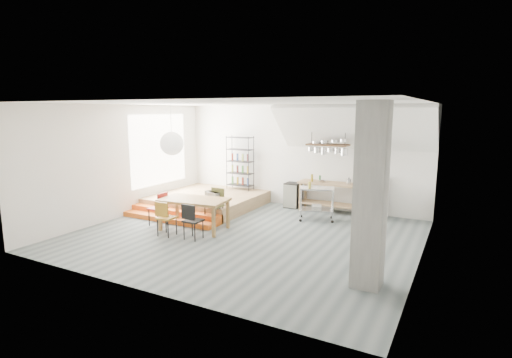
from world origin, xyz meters
The scene contains 26 objects.
floor centered at (0.00, 0.00, 0.00)m, with size 8.00×8.00×0.00m, color #515C5E.
wall_back centered at (0.00, 3.50, 1.60)m, with size 8.00×0.04×3.20m, color silver.
wall_left centered at (-4.00, 0.00, 1.60)m, with size 0.04×7.00×3.20m, color silver.
wall_right centered at (4.00, 0.00, 1.60)m, with size 0.04×7.00×3.20m, color silver.
ceiling centered at (0.00, 0.00, 3.20)m, with size 8.00×7.00×0.02m, color white.
slope_ceiling centered at (1.80, 2.90, 2.55)m, with size 4.40×1.80×0.15m, color white.
window_pane centered at (-3.98, 1.50, 1.80)m, with size 0.02×2.50×2.20m, color white.
platform centered at (-2.50, 2.00, 0.20)m, with size 3.00×3.00×0.40m, color #96754B.
step_lower centered at (-2.50, 0.05, 0.07)m, with size 3.00×0.35×0.13m, color orange.
step_upper centered at (-2.50, 0.40, 0.13)m, with size 3.00×0.35×0.27m, color orange.
concrete_column centered at (3.30, -1.50, 1.60)m, with size 0.50×0.50×3.20m, color slate.
kitchen_counter centered at (1.10, 3.15, 0.63)m, with size 1.80×0.60×0.91m.
stove centered at (2.50, 3.16, 0.48)m, with size 0.60×0.60×1.18m.
pot_rack centered at (1.13, 2.92, 1.98)m, with size 1.20×0.50×1.43m.
wire_shelving centered at (-2.00, 3.20, 1.33)m, with size 0.88×0.38×1.80m.
microwave_shelf centered at (-1.40, 0.75, 0.55)m, with size 0.60×0.40×0.16m.
paper_lantern centered at (-1.98, -0.27, 2.20)m, with size 0.60×0.60×0.60m, color white.
dining_table centered at (-1.39, -0.20, 0.72)m, with size 1.80×1.15×0.81m.
chair_mustard centered at (-1.67, -1.00, 0.52)m, with size 0.41×0.41×0.87m.
chair_black centered at (-0.94, -0.91, 0.52)m, with size 0.40×0.40×0.87m.
chair_olive centered at (-1.25, 0.59, 0.57)m, with size 0.45×0.45×0.95m.
chair_red centered at (-2.42, -0.33, 0.53)m, with size 0.42×0.42×0.89m.
rolling_cart centered at (1.10, 2.10, 0.60)m, with size 1.05×0.80×0.93m.
mini_fridge centered at (-0.08, 3.20, 0.39)m, with size 0.46×0.46×0.78m, color black.
microwave centered at (-1.40, 0.75, 0.70)m, with size 0.48×0.33×0.27m, color beige.
bowl centered at (0.91, 3.10, 0.94)m, with size 0.22×0.22×0.05m, color silver.
Camera 1 is at (4.68, -8.23, 3.04)m, focal length 28.00 mm.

